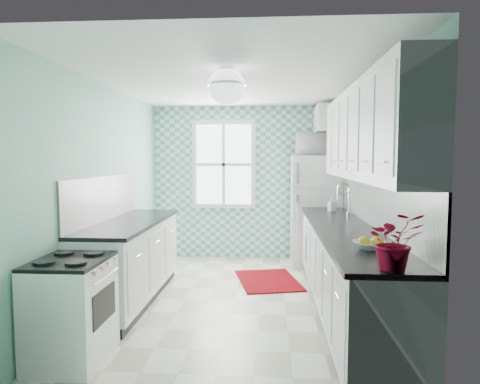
# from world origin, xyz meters

# --- Properties ---
(floor) EXTENTS (3.00, 4.40, 0.02)m
(floor) POSITION_xyz_m (0.00, 0.00, -0.01)
(floor) COLOR #EFE8CD
(floor) RESTS_ON ground
(ceiling) EXTENTS (3.00, 4.40, 0.02)m
(ceiling) POSITION_xyz_m (0.00, 0.00, 2.51)
(ceiling) COLOR white
(ceiling) RESTS_ON wall_back
(wall_back) EXTENTS (3.00, 0.02, 2.50)m
(wall_back) POSITION_xyz_m (0.00, 2.21, 1.25)
(wall_back) COLOR #7BB7A2
(wall_back) RESTS_ON floor
(wall_front) EXTENTS (3.00, 0.02, 2.50)m
(wall_front) POSITION_xyz_m (0.00, -2.21, 1.25)
(wall_front) COLOR #7BB7A2
(wall_front) RESTS_ON floor
(wall_left) EXTENTS (0.02, 4.40, 2.50)m
(wall_left) POSITION_xyz_m (-1.51, 0.00, 1.25)
(wall_left) COLOR #7BB7A2
(wall_left) RESTS_ON floor
(wall_right) EXTENTS (0.02, 4.40, 2.50)m
(wall_right) POSITION_xyz_m (1.51, 0.00, 1.25)
(wall_right) COLOR #7BB7A2
(wall_right) RESTS_ON floor
(accent_wall) EXTENTS (3.00, 0.01, 2.50)m
(accent_wall) POSITION_xyz_m (0.00, 2.19, 1.25)
(accent_wall) COLOR #47ABA7
(accent_wall) RESTS_ON wall_back
(window) EXTENTS (1.04, 0.05, 1.44)m
(window) POSITION_xyz_m (-0.35, 2.16, 1.55)
(window) COLOR white
(window) RESTS_ON wall_back
(backsplash_right) EXTENTS (0.02, 3.60, 0.51)m
(backsplash_right) POSITION_xyz_m (1.49, -0.40, 1.20)
(backsplash_right) COLOR white
(backsplash_right) RESTS_ON wall_right
(backsplash_left) EXTENTS (0.02, 2.15, 0.51)m
(backsplash_left) POSITION_xyz_m (-1.49, -0.07, 1.20)
(backsplash_left) COLOR white
(backsplash_left) RESTS_ON wall_left
(upper_cabinets_right) EXTENTS (0.33, 3.20, 0.90)m
(upper_cabinets_right) POSITION_xyz_m (1.33, -0.60, 1.90)
(upper_cabinets_right) COLOR white
(upper_cabinets_right) RESTS_ON wall_right
(upper_cabinet_fridge) EXTENTS (0.40, 0.74, 0.40)m
(upper_cabinet_fridge) POSITION_xyz_m (1.30, 1.83, 2.25)
(upper_cabinet_fridge) COLOR white
(upper_cabinet_fridge) RESTS_ON wall_right
(ceiling_light) EXTENTS (0.34, 0.34, 0.35)m
(ceiling_light) POSITION_xyz_m (0.00, -0.80, 2.32)
(ceiling_light) COLOR silver
(ceiling_light) RESTS_ON ceiling
(base_cabinets_right) EXTENTS (0.60, 3.60, 0.90)m
(base_cabinets_right) POSITION_xyz_m (1.20, -0.40, 0.45)
(base_cabinets_right) COLOR white
(base_cabinets_right) RESTS_ON floor
(countertop_right) EXTENTS (0.63, 3.60, 0.04)m
(countertop_right) POSITION_xyz_m (1.19, -0.40, 0.92)
(countertop_right) COLOR black
(countertop_right) RESTS_ON base_cabinets_right
(base_cabinets_left) EXTENTS (0.60, 2.15, 0.90)m
(base_cabinets_left) POSITION_xyz_m (-1.20, -0.07, 0.45)
(base_cabinets_left) COLOR white
(base_cabinets_left) RESTS_ON floor
(countertop_left) EXTENTS (0.63, 2.15, 0.04)m
(countertop_left) POSITION_xyz_m (-1.19, -0.07, 0.92)
(countertop_left) COLOR black
(countertop_left) RESTS_ON base_cabinets_left
(fridge) EXTENTS (0.74, 0.73, 1.69)m
(fridge) POSITION_xyz_m (1.11, 1.80, 0.85)
(fridge) COLOR white
(fridge) RESTS_ON floor
(stove) EXTENTS (0.55, 0.69, 0.83)m
(stove) POSITION_xyz_m (-1.20, -1.56, 0.44)
(stove) COLOR silver
(stove) RESTS_ON floor
(sink) EXTENTS (0.57, 0.48, 0.53)m
(sink) POSITION_xyz_m (1.20, 0.60, 0.93)
(sink) COLOR silver
(sink) RESTS_ON countertop_right
(rug) EXTENTS (0.97, 1.22, 0.02)m
(rug) POSITION_xyz_m (0.39, 0.82, 0.01)
(rug) COLOR #710010
(rug) RESTS_ON floor
(dish_towel) EXTENTS (0.07, 0.22, 0.34)m
(dish_towel) POSITION_xyz_m (0.89, 0.77, 0.48)
(dish_towel) COLOR #6AB5B3
(dish_towel) RESTS_ON base_cabinets_right
(fruit_bowl) EXTENTS (0.31, 0.31, 0.06)m
(fruit_bowl) POSITION_xyz_m (1.20, -1.46, 0.97)
(fruit_bowl) COLOR silver
(fruit_bowl) RESTS_ON countertop_right
(potted_plant) EXTENTS (0.36, 0.31, 0.38)m
(potted_plant) POSITION_xyz_m (1.20, -2.10, 1.13)
(potted_plant) COLOR #A12714
(potted_plant) RESTS_ON countertop_right
(soap_bottle) EXTENTS (0.12, 0.12, 0.19)m
(soap_bottle) POSITION_xyz_m (1.25, 0.99, 1.04)
(soap_bottle) COLOR #9DA9B4
(soap_bottle) RESTS_ON countertop_right
(microwave) EXTENTS (0.62, 0.43, 0.34)m
(microwave) POSITION_xyz_m (1.11, 1.80, 1.86)
(microwave) COLOR silver
(microwave) RESTS_ON fridge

